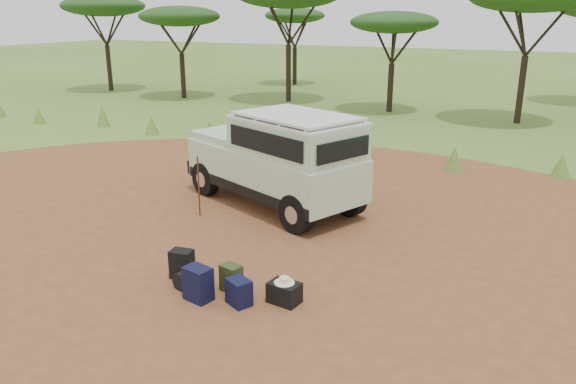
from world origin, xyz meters
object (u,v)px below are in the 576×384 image
at_px(safari_vehicle, 278,161).
at_px(duffel_navy, 239,292).
at_px(backpack_navy, 198,284).
at_px(backpack_black, 182,264).
at_px(hard_case, 284,293).
at_px(backpack_olive, 231,278).
at_px(walking_staff, 199,187).

relative_size(safari_vehicle, duffel_navy, 11.57).
xyz_separation_m(backpack_navy, duffel_navy, (0.71, 0.17, -0.07)).
relative_size(backpack_black, duffel_navy, 1.18).
xyz_separation_m(backpack_navy, hard_case, (1.37, 0.57, -0.12)).
xyz_separation_m(backpack_black, duffel_navy, (1.47, -0.40, -0.04)).
bearing_deg(safari_vehicle, backpack_olive, -50.37).
relative_size(backpack_black, backpack_navy, 0.91).
distance_m(safari_vehicle, duffel_navy, 5.20).
bearing_deg(backpack_olive, safari_vehicle, 120.81).
height_order(walking_staff, hard_case, walking_staff).
xyz_separation_m(safari_vehicle, duffel_navy, (1.75, -4.80, -0.95)).
distance_m(backpack_olive, hard_case, 1.03).
distance_m(backpack_black, backpack_navy, 0.95).
bearing_deg(backpack_navy, walking_staff, 136.75).
bearing_deg(backpack_black, hard_case, -7.72).
xyz_separation_m(walking_staff, backpack_black, (1.56, -2.80, -0.51)).
height_order(walking_staff, backpack_olive, walking_staff).
distance_m(backpack_black, backpack_olive, 1.10).
bearing_deg(hard_case, backpack_black, -172.92).
bearing_deg(hard_case, duffel_navy, -141.60).
distance_m(duffel_navy, hard_case, 0.77).
bearing_deg(hard_case, walking_staff, 149.94).
xyz_separation_m(backpack_olive, hard_case, (1.03, 0.05, -0.06)).
bearing_deg(safari_vehicle, backpack_navy, -55.77).
bearing_deg(backpack_olive, hard_case, 16.13).
relative_size(backpack_olive, duffel_navy, 1.08).
height_order(safari_vehicle, walking_staff, safari_vehicle).
height_order(safari_vehicle, backpack_black, safari_vehicle).
bearing_deg(walking_staff, backpack_navy, -92.48).
bearing_deg(backpack_black, safari_vehicle, 85.90).
height_order(backpack_black, duffel_navy, backpack_black).
relative_size(walking_staff, backpack_black, 2.89).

